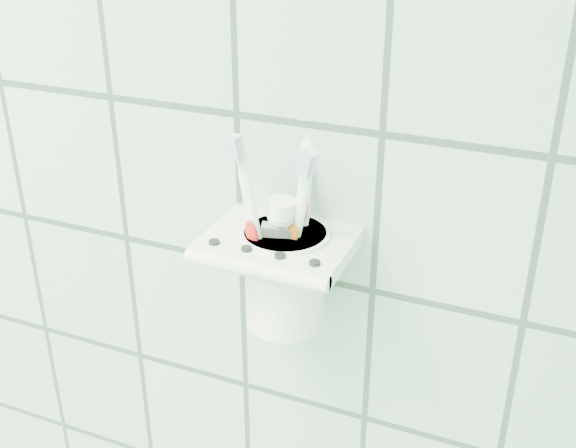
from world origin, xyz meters
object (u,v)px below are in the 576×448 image
Objects in this scene: cup at (285,274)px; toothbrush_pink at (272,235)px; toothbrush_blue at (294,221)px; toothbrush_orange at (280,223)px; toothpaste_tube at (269,246)px; holder_bracket at (280,244)px.

toothbrush_pink is (-0.00, -0.02, 0.05)m from cup.
toothbrush_pink is 0.89× the size of toothbrush_blue.
cup is 0.07m from toothbrush_blue.
toothbrush_pink is at bearing -103.81° from cup.
toothbrush_orange is at bearing 134.63° from cup.
toothbrush_pink is 1.02× the size of toothbrush_orange.
toothbrush_blue reaches higher than toothpaste_tube.
toothbrush_blue is 1.15× the size of toothbrush_orange.
toothpaste_tube is (-0.03, 0.01, -0.04)m from toothbrush_blue.
holder_bracket is 0.63× the size of toothbrush_blue.
toothbrush_pink is 0.03m from toothbrush_orange.
holder_bracket is 1.01× the size of toothpaste_tube.
toothbrush_blue is at bearing -40.23° from cup.
toothbrush_pink is 0.02m from toothbrush_blue.
cup is 0.52× the size of toothbrush_pink.
holder_bracket is 0.02m from toothbrush_pink.
holder_bracket and cup have the same top height.
toothbrush_blue reaches higher than toothbrush_orange.
holder_bracket is at bearing 157.57° from toothbrush_blue.
toothpaste_tube is at bearing -101.49° from toothbrush_orange.
cup is 0.74× the size of toothpaste_tube.
cup is at bearing 139.00° from toothbrush_blue.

